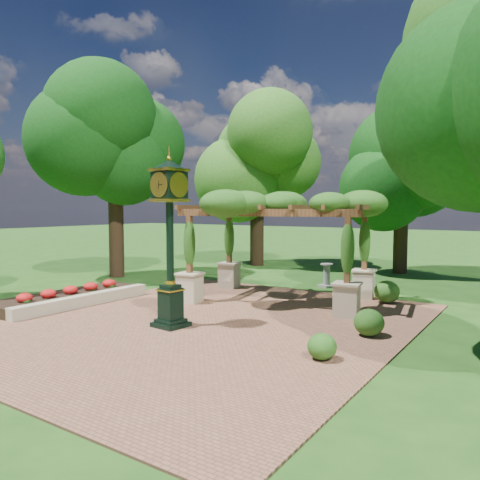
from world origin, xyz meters
The scene contains 13 objects.
ground centered at (0.00, 0.00, 0.00)m, with size 120.00×120.00×0.00m, color #1E4714.
brick_plaza centered at (0.00, 1.00, 0.02)m, with size 10.00×12.00×0.04m, color brown.
border_wall centered at (-4.60, 0.50, 0.20)m, with size 0.35×5.00×0.40m, color #C6B793.
flower_bed centered at (-5.50, 0.50, 0.18)m, with size 1.50×5.00×0.36m, color red.
pedestal_clock centered at (-0.59, 0.09, 2.66)m, with size 0.95×0.95×4.44m.
pergola centered at (0.06, 4.78, 3.08)m, with size 6.52×4.70×3.76m.
sundial centered at (0.30, 8.26, 0.41)m, with size 0.68×0.68×0.94m.
shrub_front centered at (3.82, -0.20, 0.31)m, with size 0.61×0.61×0.55m, color #255418.
shrub_mid centered at (4.05, 2.08, 0.37)m, with size 0.73×0.73×0.66m, color #245016.
shrub_back centered at (3.25, 6.30, 0.41)m, with size 0.82×0.82×0.74m, color #2F621C.
tree_west_near centered at (-8.79, 5.55, 6.08)m, with size 4.42×4.42×8.85m.
tree_west_far centered at (-5.72, 12.76, 5.69)m, with size 4.54×4.54×8.29m.
tree_north centered at (1.65, 13.93, 4.66)m, with size 4.36×4.36×6.79m.
Camera 1 is at (7.63, -8.97, 3.16)m, focal length 35.00 mm.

